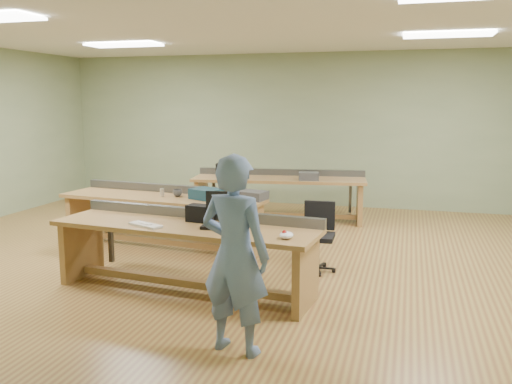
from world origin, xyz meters
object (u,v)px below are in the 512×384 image
at_px(workbench_back, 279,188).
at_px(person, 235,255).
at_px(laptop_base, 218,226).
at_px(mug, 178,193).
at_px(drinks_can, 162,193).
at_px(workbench_mid, 163,209).
at_px(workbench_front, 186,241).
at_px(camera_bag, 200,213).
at_px(parts_bin_grey, 250,195).
at_px(parts_bin_teal, 206,194).
at_px(task_chair, 318,246).

distance_m(workbench_back, person, 5.12).
relative_size(laptop_base, mug, 2.44).
height_order(workbench_back, drinks_can, same).
distance_m(workbench_mid, drinks_can, 0.25).
distance_m(workbench_mid, person, 3.45).
distance_m(workbench_front, workbench_back, 3.79).
distance_m(camera_bag, parts_bin_grey, 1.47).
bearing_deg(camera_bag, parts_bin_teal, 117.12).
bearing_deg(workbench_back, drinks_can, -123.97).
bearing_deg(camera_bag, person, -49.43).
xyz_separation_m(person, camera_bag, (-0.87, 1.42, 0.01)).
relative_size(workbench_mid, task_chair, 3.56).
height_order(workbench_mid, task_chair, workbench_mid).
bearing_deg(workbench_mid, person, -48.95).
bearing_deg(workbench_back, parts_bin_grey, -94.44).
distance_m(task_chair, drinks_can, 2.35).
relative_size(parts_bin_teal, mug, 3.13).
xyz_separation_m(laptop_base, mug, (-1.18, 1.63, 0.03)).
distance_m(camera_bag, drinks_can, 1.74).
relative_size(workbench_back, camera_bag, 11.27).
relative_size(person, parts_bin_grey, 3.86).
distance_m(workbench_back, laptop_base, 3.88).
bearing_deg(camera_bag, drinks_can, 138.28).
xyz_separation_m(camera_bag, task_chair, (1.17, 0.95, -0.53)).
xyz_separation_m(workbench_front, parts_bin_teal, (-0.33, 1.49, 0.26)).
height_order(camera_bag, parts_bin_grey, camera_bag).
bearing_deg(parts_bin_teal, laptop_base, -64.99).
xyz_separation_m(person, laptop_base, (-0.58, 1.18, -0.06)).
relative_size(person, laptop_base, 5.31).
bearing_deg(drinks_can, person, -54.47).
bearing_deg(parts_bin_grey, laptop_base, -85.21).
relative_size(camera_bag, parts_bin_grey, 0.63).
relative_size(workbench_mid, person, 1.81).
xyz_separation_m(parts_bin_teal, drinks_can, (-0.67, 0.02, -0.02)).
bearing_deg(workbench_front, parts_bin_grey, 86.95).
relative_size(task_chair, drinks_can, 7.72).
height_order(workbench_back, mug, workbench_back).
xyz_separation_m(laptop_base, drinks_can, (-1.39, 1.58, 0.04)).
bearing_deg(task_chair, drinks_can, 167.83).
xyz_separation_m(parts_bin_grey, mug, (-1.04, -0.06, -0.01)).
distance_m(workbench_front, mug, 1.76).
relative_size(workbench_mid, camera_bag, 11.05).
relative_size(workbench_front, parts_bin_grey, 7.02).
bearing_deg(workbench_back, workbench_mid, -124.61).
distance_m(task_chair, mug, 2.16).
bearing_deg(parts_bin_teal, camera_bag, -71.86).
xyz_separation_m(workbench_back, drinks_can, (-1.14, -2.28, 0.25)).
height_order(person, parts_bin_teal, person).
bearing_deg(task_chair, parts_bin_teal, 164.50).
relative_size(person, parts_bin_teal, 4.14).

